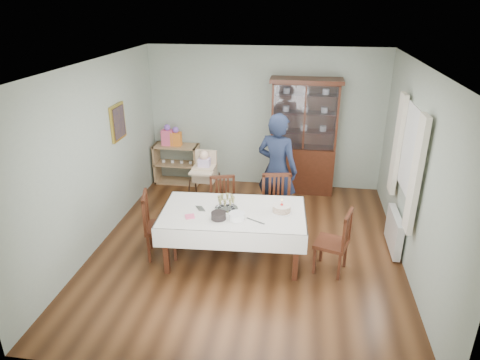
% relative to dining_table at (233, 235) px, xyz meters
% --- Properties ---
extents(floor, '(5.00, 5.00, 0.00)m').
position_rel_dining_table_xyz_m(floor, '(0.16, 0.30, -0.38)').
color(floor, '#593319').
rests_on(floor, ground).
extents(room_shell, '(5.00, 5.00, 5.00)m').
position_rel_dining_table_xyz_m(room_shell, '(0.16, 0.83, 1.32)').
color(room_shell, '#9EAA99').
rests_on(room_shell, floor).
extents(dining_table, '(2.07, 1.27, 0.76)m').
position_rel_dining_table_xyz_m(dining_table, '(0.00, 0.00, 0.00)').
color(dining_table, '#451D11').
rests_on(dining_table, floor).
extents(china_cabinet, '(1.30, 0.48, 2.18)m').
position_rel_dining_table_xyz_m(china_cabinet, '(0.91, 2.55, 0.74)').
color(china_cabinet, '#451D11').
rests_on(china_cabinet, floor).
extents(sideboard, '(0.90, 0.38, 0.80)m').
position_rel_dining_table_xyz_m(sideboard, '(-1.59, 2.58, 0.02)').
color(sideboard, tan).
rests_on(sideboard, floor).
extents(picture_frame, '(0.04, 0.48, 0.58)m').
position_rel_dining_table_xyz_m(picture_frame, '(-2.06, 1.10, 1.27)').
color(picture_frame, gold).
rests_on(picture_frame, room_shell).
extents(window, '(0.04, 1.02, 1.22)m').
position_rel_dining_table_xyz_m(window, '(2.38, 0.60, 1.17)').
color(window, white).
rests_on(window, room_shell).
extents(curtain_left, '(0.07, 0.30, 1.55)m').
position_rel_dining_table_xyz_m(curtain_left, '(2.32, -0.02, 1.07)').
color(curtain_left, silver).
rests_on(curtain_left, room_shell).
extents(curtain_right, '(0.07, 0.30, 1.55)m').
position_rel_dining_table_xyz_m(curtain_right, '(2.32, 1.22, 1.07)').
color(curtain_right, silver).
rests_on(curtain_right, room_shell).
extents(radiator, '(0.10, 0.80, 0.55)m').
position_rel_dining_table_xyz_m(radiator, '(2.32, 0.60, -0.08)').
color(radiator, white).
rests_on(radiator, floor).
extents(chair_far_left, '(0.52, 0.52, 0.93)m').
position_rel_dining_table_xyz_m(chair_far_left, '(-0.26, 0.67, -0.11)').
color(chair_far_left, '#451D11').
rests_on(chair_far_left, floor).
extents(chair_far_right, '(0.53, 0.53, 1.02)m').
position_rel_dining_table_xyz_m(chair_far_right, '(0.57, 0.63, -0.08)').
color(chair_far_right, '#451D11').
rests_on(chair_far_right, floor).
extents(chair_end_left, '(0.54, 0.54, 0.99)m').
position_rel_dining_table_xyz_m(chair_end_left, '(-1.06, -0.07, -0.09)').
color(chair_end_left, '#451D11').
rests_on(chair_end_left, floor).
extents(chair_end_right, '(0.52, 0.52, 0.93)m').
position_rel_dining_table_xyz_m(chair_end_right, '(1.38, -0.10, -0.11)').
color(chair_end_right, '#451D11').
rests_on(chair_end_right, floor).
extents(woman, '(0.80, 0.67, 1.88)m').
position_rel_dining_table_xyz_m(woman, '(0.52, 1.20, 0.55)').
color(woman, black).
rests_on(woman, floor).
extents(high_chair, '(0.52, 0.52, 1.13)m').
position_rel_dining_table_xyz_m(high_chair, '(-0.73, 1.41, 0.05)').
color(high_chair, black).
rests_on(high_chair, floor).
extents(champagne_tray, '(0.33, 0.33, 0.20)m').
position_rel_dining_table_xyz_m(champagne_tray, '(-0.11, 0.05, 0.44)').
color(champagne_tray, silver).
rests_on(champagne_tray, dining_table).
extents(birthday_cake, '(0.29, 0.29, 0.20)m').
position_rel_dining_table_xyz_m(birthday_cake, '(0.67, 0.07, 0.43)').
color(birthday_cake, white).
rests_on(birthday_cake, dining_table).
extents(plate_stack_dark, '(0.26, 0.26, 0.10)m').
position_rel_dining_table_xyz_m(plate_stack_dark, '(-0.16, -0.25, 0.42)').
color(plate_stack_dark, black).
rests_on(plate_stack_dark, dining_table).
extents(plate_stack_white, '(0.27, 0.27, 0.09)m').
position_rel_dining_table_xyz_m(plate_stack_white, '(0.09, -0.23, 0.42)').
color(plate_stack_white, white).
rests_on(plate_stack_white, dining_table).
extents(napkin_stack, '(0.16, 0.16, 0.02)m').
position_rel_dining_table_xyz_m(napkin_stack, '(-0.55, -0.26, 0.38)').
color(napkin_stack, '#F85B85').
rests_on(napkin_stack, dining_table).
extents(cutlery, '(0.20, 0.22, 0.01)m').
position_rel_dining_table_xyz_m(cutlery, '(-0.51, -0.00, 0.38)').
color(cutlery, silver).
rests_on(cutlery, dining_table).
extents(cake_knife, '(0.26, 0.16, 0.01)m').
position_rel_dining_table_xyz_m(cake_knife, '(0.34, -0.25, 0.38)').
color(cake_knife, silver).
rests_on(cake_knife, dining_table).
extents(gift_bag_pink, '(0.23, 0.15, 0.42)m').
position_rel_dining_table_xyz_m(gift_bag_pink, '(-1.73, 2.56, 0.60)').
color(gift_bag_pink, '#F85B85').
rests_on(gift_bag_pink, sideboard).
extents(gift_bag_orange, '(0.21, 0.15, 0.38)m').
position_rel_dining_table_xyz_m(gift_bag_orange, '(-1.57, 2.56, 0.58)').
color(gift_bag_orange, orange).
rests_on(gift_bag_orange, sideboard).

